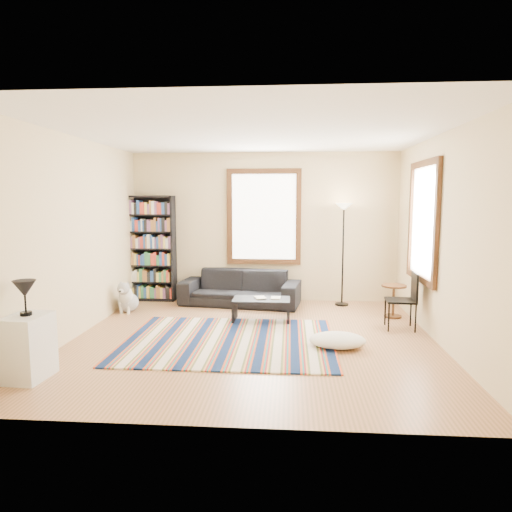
# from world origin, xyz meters

# --- Properties ---
(floor) EXTENTS (5.00, 5.00, 0.10)m
(floor) POSITION_xyz_m (0.00, 0.00, -0.05)
(floor) COLOR #B07750
(floor) RESTS_ON ground
(ceiling) EXTENTS (5.00, 5.00, 0.10)m
(ceiling) POSITION_xyz_m (0.00, 0.00, 2.85)
(ceiling) COLOR white
(ceiling) RESTS_ON floor
(wall_back) EXTENTS (5.00, 0.10, 2.80)m
(wall_back) POSITION_xyz_m (0.00, 2.55, 1.40)
(wall_back) COLOR #D2B98D
(wall_back) RESTS_ON floor
(wall_front) EXTENTS (5.00, 0.10, 2.80)m
(wall_front) POSITION_xyz_m (0.00, -2.55, 1.40)
(wall_front) COLOR #D2B98D
(wall_front) RESTS_ON floor
(wall_left) EXTENTS (0.10, 5.00, 2.80)m
(wall_left) POSITION_xyz_m (-2.55, 0.00, 1.40)
(wall_left) COLOR #D2B98D
(wall_left) RESTS_ON floor
(wall_right) EXTENTS (0.10, 5.00, 2.80)m
(wall_right) POSITION_xyz_m (2.55, 0.00, 1.40)
(wall_right) COLOR #D2B98D
(wall_right) RESTS_ON floor
(window_back) EXTENTS (1.20, 0.06, 1.60)m
(window_back) POSITION_xyz_m (0.00, 2.47, 1.60)
(window_back) COLOR white
(window_back) RESTS_ON wall_back
(window_right) EXTENTS (0.06, 1.20, 1.60)m
(window_right) POSITION_xyz_m (2.47, 0.80, 1.60)
(window_right) COLOR white
(window_right) RESTS_ON wall_right
(rug) EXTENTS (2.84, 2.27, 0.02)m
(rug) POSITION_xyz_m (-0.32, -0.14, 0.01)
(rug) COLOR #0D1F45
(rug) RESTS_ON floor
(sofa) EXTENTS (2.26, 1.15, 0.63)m
(sofa) POSITION_xyz_m (-0.41, 2.05, 0.32)
(sofa) COLOR black
(sofa) RESTS_ON floor
(bookshelf) EXTENTS (0.90, 0.30, 2.00)m
(bookshelf) POSITION_xyz_m (-2.14, 2.32, 1.00)
(bookshelf) COLOR black
(bookshelf) RESTS_ON floor
(coffee_table) EXTENTS (1.01, 0.75, 0.36)m
(coffee_table) POSITION_xyz_m (0.05, 0.95, 0.18)
(coffee_table) COLOR black
(coffee_table) RESTS_ON floor
(book_a) EXTENTS (0.26, 0.22, 0.02)m
(book_a) POSITION_xyz_m (-0.05, 0.95, 0.37)
(book_a) COLOR beige
(book_a) RESTS_ON coffee_table
(book_b) EXTENTS (0.16, 0.21, 0.02)m
(book_b) POSITION_xyz_m (0.20, 1.00, 0.37)
(book_b) COLOR beige
(book_b) RESTS_ON coffee_table
(floor_cushion) EXTENTS (0.84, 0.69, 0.19)m
(floor_cushion) POSITION_xyz_m (1.13, -0.28, 0.09)
(floor_cushion) COLOR silver
(floor_cushion) RESTS_ON floor
(floor_lamp) EXTENTS (0.34, 0.34, 1.86)m
(floor_lamp) POSITION_xyz_m (1.46, 2.15, 0.93)
(floor_lamp) COLOR black
(floor_lamp) RESTS_ON floor
(side_table) EXTENTS (0.48, 0.48, 0.54)m
(side_table) POSITION_xyz_m (2.20, 1.34, 0.27)
(side_table) COLOR #3F250F
(side_table) RESTS_ON floor
(folding_chair) EXTENTS (0.44, 0.42, 0.86)m
(folding_chair) POSITION_xyz_m (2.15, 0.66, 0.43)
(folding_chair) COLOR black
(folding_chair) RESTS_ON floor
(white_cabinet) EXTENTS (0.41, 0.52, 0.70)m
(white_cabinet) POSITION_xyz_m (-2.30, -1.60, 0.35)
(white_cabinet) COLOR silver
(white_cabinet) RESTS_ON floor
(table_lamp) EXTENTS (0.32, 0.32, 0.38)m
(table_lamp) POSITION_xyz_m (-2.30, -1.60, 0.89)
(table_lamp) COLOR black
(table_lamp) RESTS_ON white_cabinet
(dog) EXTENTS (0.41, 0.55, 0.53)m
(dog) POSITION_xyz_m (-2.28, 1.39, 0.27)
(dog) COLOR silver
(dog) RESTS_ON floor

